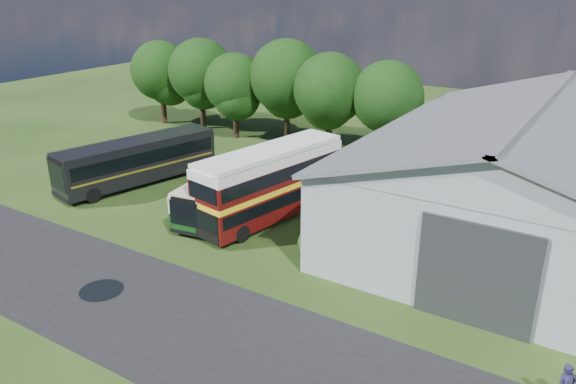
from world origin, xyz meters
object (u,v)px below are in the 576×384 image
Objects in this scene: storage_shed at (533,166)px; bus_green_single at (226,189)px; bus_dark_single at (138,161)px; bus_maroon_double at (271,184)px.

storage_shed is 19.26m from bus_green_single.
bus_dark_single is (-8.84, 0.57, 0.35)m from bus_green_single.
storage_shed is 1.96× the size of bus_dark_single.
bus_maroon_double is 12.15m from bus_dark_single.
bus_maroon_double reaches higher than bus_green_single.
bus_green_single is at bearing -157.43° from storage_shed.
storage_shed is at bearing 28.14° from bus_dark_single.
bus_green_single is 8.87m from bus_dark_single.
storage_shed is 27.40m from bus_dark_single.
storage_shed is at bearing 14.38° from bus_green_single.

